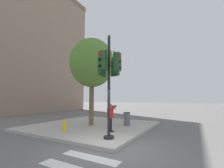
{
  "coord_description": "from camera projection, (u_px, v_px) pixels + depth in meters",
  "views": [
    {
      "loc": [
        -5.59,
        -3.26,
        2.04
      ],
      "look_at": [
        1.55,
        0.77,
        2.87
      ],
      "focal_mm": 24.0,
      "sensor_mm": 36.0,
      "label": 1
    }
  ],
  "objects": [
    {
      "name": "ground_plane",
      "position": [
        110.0,
        148.0,
        6.24
      ],
      "size": [
        160.0,
        160.0,
        0.0
      ],
      "primitive_type": "plane",
      "color": "slate"
    },
    {
      "name": "street_tree",
      "position": [
        92.0,
        63.0,
        11.25
      ],
      "size": [
        3.34,
        3.34,
        6.42
      ],
      "color": "brown",
      "rests_on": "sidewalk_corner"
    },
    {
      "name": "sidewalk_corner",
      "position": [
        93.0,
        126.0,
        10.99
      ],
      "size": [
        8.0,
        8.0,
        0.17
      ],
      "color": "#ADA89E",
      "rests_on": "ground_plane"
    },
    {
      "name": "person_photographer",
      "position": [
        110.0,
        115.0,
        8.69
      ],
      "size": [
        0.5,
        0.53,
        1.6
      ],
      "color": "black",
      "rests_on": "sidewalk_corner"
    },
    {
      "name": "building_right",
      "position": [
        30.0,
        50.0,
        26.6
      ],
      "size": [
        16.35,
        11.43,
        21.45
      ],
      "color": "gray",
      "rests_on": "ground_plane"
    },
    {
      "name": "fire_hydrant",
      "position": [
        64.0,
        126.0,
        8.54
      ],
      "size": [
        0.19,
        0.25,
        0.67
      ],
      "color": "yellow",
      "rests_on": "sidewalk_corner"
    },
    {
      "name": "traffic_signal_pole",
      "position": [
        109.0,
        73.0,
        7.45
      ],
      "size": [
        1.3,
        1.31,
        5.13
      ],
      "color": "black",
      "rests_on": "sidewalk_corner"
    },
    {
      "name": "trash_bin",
      "position": [
        127.0,
        119.0,
        10.66
      ],
      "size": [
        0.47,
        0.47,
        0.93
      ],
      "color": "#5B5B60",
      "rests_on": "sidewalk_corner"
    }
  ]
}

